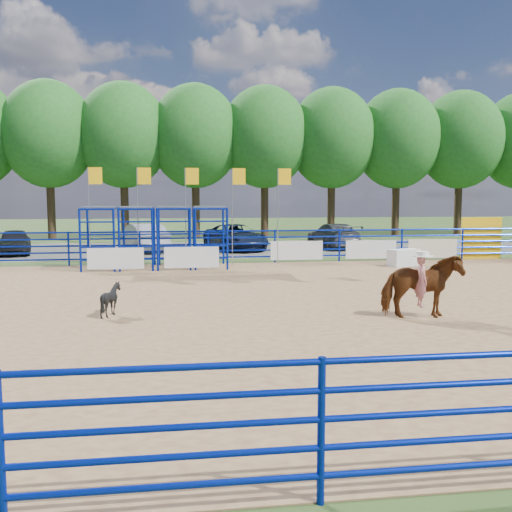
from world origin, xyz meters
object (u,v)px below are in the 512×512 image
Objects in this scene: horse_and_rider at (421,283)px; calf at (111,299)px; announcer_table at (404,258)px; car_b at (143,237)px; car_d at (333,235)px; car_c at (235,237)px; car_a at (14,242)px.

horse_and_rider is 7.78m from calf.
announcer_table is 14.10m from car_b.
announcer_table is 0.28× the size of car_d.
car_d is (-0.64, 8.84, 0.33)m from announcer_table.
car_d is (3.03, 18.81, -0.17)m from horse_and_rider.
car_d is (10.84, 0.65, -0.05)m from car_b.
announcer_table is 10.56m from car_c.
horse_and_rider reaches higher than car_b.
calf is at bearing 54.45° from car_d.
car_a reaches higher than calf.
car_a is at bearing 169.19° from car_c.
calf is at bearing -80.14° from car_a.
car_c is 1.04× the size of car_d.
car_b is at bearing 144.48° from announcer_table.
car_d is (17.28, 1.37, 0.05)m from car_a.
car_b is at bearing -0.65° from car_d.
calf is 0.17× the size of car_d.
car_b reaches higher than car_a.
car_d is at bearing -57.18° from calf.
car_d is (5.77, 0.45, 0.00)m from car_c.
announcer_table is at bearing 69.80° from horse_and_rider.
horse_and_rider is 0.60× the size of car_a.
car_c is (-6.41, 8.39, 0.33)m from announcer_table.
horse_and_rider is 19.05m from car_d.
car_b reaches higher than car_d.
announcer_table is 0.30× the size of car_b.
car_c is at bearing 98.49° from horse_and_rider.
car_b is 10.86m from car_d.
announcer_table is at bearing -78.49° from calf.
car_b is (-0.17, 16.78, 0.33)m from calf.
announcer_table is at bearing 123.73° from car_b.
car_a is 17.34m from car_d.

